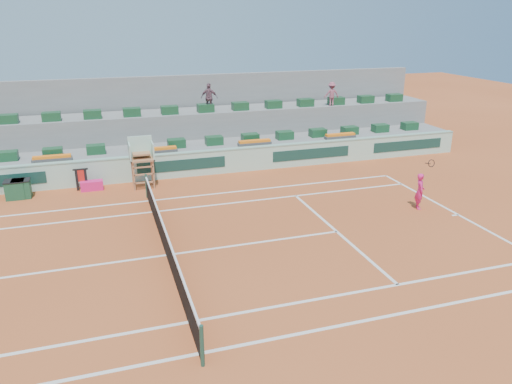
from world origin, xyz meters
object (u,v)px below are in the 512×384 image
(drink_cooler_a, at_px, (22,189))
(tennis_player, at_px, (420,191))
(player_bag, at_px, (92,186))
(umpire_chair, at_px, (141,155))

(drink_cooler_a, distance_m, tennis_player, 17.31)
(player_bag, xyz_separation_m, umpire_chair, (2.34, -0.25, 1.32))
(umpire_chair, height_order, tennis_player, umpire_chair)
(player_bag, height_order, drink_cooler_a, drink_cooler_a)
(tennis_player, bearing_deg, umpire_chair, 149.45)
(umpire_chair, bearing_deg, player_bag, 173.86)
(umpire_chair, xyz_separation_m, tennis_player, (10.76, -6.35, -0.76))
(player_bag, bearing_deg, drink_cooler_a, -177.35)
(tennis_player, bearing_deg, drink_cooler_a, 158.07)
(umpire_chair, relative_size, tennis_player, 1.05)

